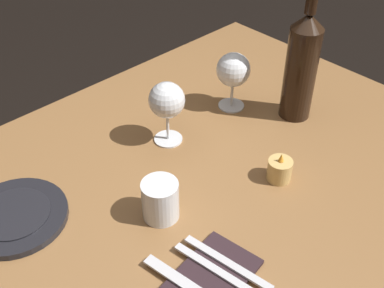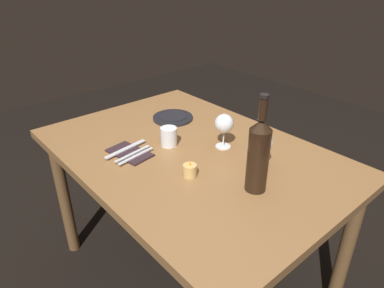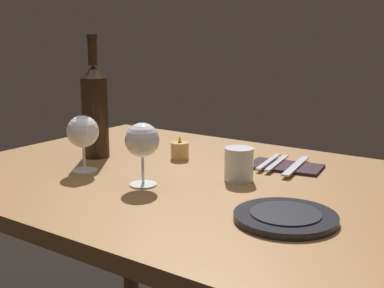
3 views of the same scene
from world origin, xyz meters
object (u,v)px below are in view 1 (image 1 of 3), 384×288
(wine_glass_left, at_px, (233,71))
(water_tumbler, at_px, (160,201))
(wine_glass_right, at_px, (167,101))
(dinner_plate, at_px, (15,216))
(fork_inner, at_px, (218,271))
(votive_candle, at_px, (279,170))
(fork_outer, at_px, (227,263))
(wine_bottle, at_px, (302,65))
(folded_napkin, at_px, (207,282))

(wine_glass_left, bearing_deg, water_tumbler, 23.20)
(wine_glass_right, height_order, dinner_plate, wine_glass_right)
(dinner_plate, xyz_separation_m, fork_inner, (-0.19, 0.36, 0.00))
(votive_candle, distance_m, fork_outer, 0.26)
(wine_glass_left, distance_m, fork_inner, 0.52)
(votive_candle, bearing_deg, wine_bottle, -150.41)
(votive_candle, bearing_deg, fork_inner, 16.65)
(wine_glass_left, height_order, fork_outer, wine_glass_left)
(dinner_plate, bearing_deg, votive_candle, 148.75)
(wine_glass_left, height_order, wine_bottle, wine_bottle)
(wine_glass_left, distance_m, votive_candle, 0.29)
(wine_glass_right, relative_size, folded_napkin, 0.74)
(wine_glass_left, height_order, water_tumbler, wine_glass_left)
(wine_glass_left, xyz_separation_m, water_tumbler, (0.37, 0.16, -0.07))
(votive_candle, bearing_deg, wine_glass_left, -116.45)
(folded_napkin, height_order, fork_inner, fork_inner)
(fork_inner, relative_size, fork_outer, 1.00)
(dinner_plate, distance_m, fork_inner, 0.41)
(dinner_plate, height_order, fork_outer, dinner_plate)
(wine_glass_right, bearing_deg, wine_bottle, 154.86)
(wine_glass_right, relative_size, water_tumbler, 1.85)
(wine_bottle, xyz_separation_m, dinner_plate, (0.67, -0.16, -0.13))
(votive_candle, bearing_deg, wine_glass_right, -72.48)
(water_tumbler, xyz_separation_m, folded_napkin, (0.05, 0.17, -0.03))
(wine_glass_right, xyz_separation_m, wine_bottle, (-0.30, 0.14, 0.03))
(fork_inner, bearing_deg, water_tumbler, -96.92)
(wine_glass_left, height_order, folded_napkin, wine_glass_left)
(wine_glass_left, xyz_separation_m, wine_glass_right, (0.21, -0.01, 0.00))
(folded_napkin, distance_m, fork_inner, 0.03)
(wine_glass_left, bearing_deg, folded_napkin, 38.42)
(wine_glass_left, relative_size, wine_bottle, 0.42)
(wine_glass_left, relative_size, wine_glass_right, 0.98)
(wine_glass_left, distance_m, wine_bottle, 0.16)
(water_tumbler, relative_size, fork_inner, 0.46)
(wine_glass_right, relative_size, votive_candle, 2.27)
(water_tumbler, bearing_deg, wine_glass_right, -134.76)
(wine_glass_left, distance_m, folded_napkin, 0.55)
(dinner_plate, xyz_separation_m, folded_napkin, (-0.17, 0.36, -0.00))
(fork_outer, bearing_deg, wine_glass_right, -115.47)
(fork_inner, bearing_deg, wine_bottle, -157.32)
(water_tumbler, distance_m, fork_inner, 0.18)
(fork_inner, bearing_deg, fork_outer, 180.00)
(fork_outer, bearing_deg, dinner_plate, -59.08)
(dinner_plate, xyz_separation_m, fork_outer, (-0.22, 0.36, 0.00))
(wine_glass_left, bearing_deg, wine_glass_right, -2.01)
(folded_napkin, bearing_deg, votive_candle, -164.70)
(water_tumbler, bearing_deg, dinner_plate, -41.45)
(wine_glass_left, xyz_separation_m, wine_bottle, (-0.09, 0.13, 0.04))
(dinner_plate, relative_size, fork_outer, 1.13)
(wine_glass_right, height_order, votive_candle, wine_glass_right)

